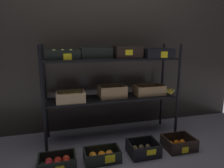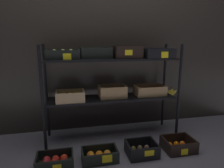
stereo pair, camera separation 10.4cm
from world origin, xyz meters
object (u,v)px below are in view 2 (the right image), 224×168
Objects in this scene: crate_ground_kiwi at (142,150)px; crate_ground_tangerine at (178,146)px; display_rack at (111,76)px; crate_ground_orange at (100,156)px; crate_ground_apple_red at (55,161)px.

crate_ground_kiwi reaches higher than crate_ground_tangerine.
crate_ground_kiwi is at bearing -65.50° from display_rack.
display_rack is at bearing 114.50° from crate_ground_kiwi.
crate_ground_tangerine is (0.63, -0.46, -0.71)m from display_rack.
crate_ground_kiwi is 0.42m from crate_ground_tangerine.
crate_ground_tangerine is at bearing 0.81° from crate_ground_kiwi.
display_rack reaches higher than crate_ground_kiwi.
crate_ground_tangerine is at bearing -36.17° from display_rack.
crate_ground_orange is 0.43m from crate_ground_kiwi.
crate_ground_kiwi is (0.85, -0.00, 0.01)m from crate_ground_apple_red.
crate_ground_apple_red is at bearing 179.80° from crate_ground_kiwi.
crate_ground_orange is at bearing -115.09° from display_rack.
display_rack is at bearing 35.98° from crate_ground_apple_red.
crate_ground_kiwi is at bearing 0.54° from crate_ground_orange.
display_rack is at bearing 64.91° from crate_ground_orange.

